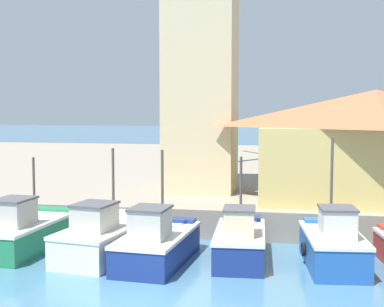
{
  "coord_description": "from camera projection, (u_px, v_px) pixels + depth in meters",
  "views": [
    {
      "loc": [
        4.25,
        -13.88,
        5.57
      ],
      "look_at": [
        -0.16,
        10.1,
        3.5
      ],
      "focal_mm": 50.0,
      "sensor_mm": 36.0,
      "label": 1
    }
  ],
  "objects": [
    {
      "name": "fishing_boat_mid_left",
      "position": [
        157.0,
        243.0,
        19.19
      ],
      "size": [
        2.4,
        4.79,
        4.05
      ],
      "color": "navy",
      "rests_on": "ground"
    },
    {
      "name": "clock_tower",
      "position": [
        201.0,
        29.0,
        27.34
      ],
      "size": [
        4.04,
        4.04,
        17.48
      ],
      "color": "beige",
      "rests_on": "quay_wharf"
    },
    {
      "name": "fishing_boat_left_outer",
      "position": [
        26.0,
        231.0,
        20.97
      ],
      "size": [
        2.33,
        5.09,
        3.61
      ],
      "color": "#237A4C",
      "rests_on": "ground"
    },
    {
      "name": "fishing_boat_left_inner",
      "position": [
        105.0,
        237.0,
        20.1
      ],
      "size": [
        2.88,
        5.15,
        4.05
      ],
      "color": "silver",
      "rests_on": "ground"
    },
    {
      "name": "fishing_boat_center",
      "position": [
        240.0,
        241.0,
        19.53
      ],
      "size": [
        2.04,
        4.39,
        3.78
      ],
      "color": "navy",
      "rests_on": "ground"
    },
    {
      "name": "fishing_boat_mid_right",
      "position": [
        333.0,
        245.0,
        18.74
      ],
      "size": [
        2.31,
        4.3,
        4.53
      ],
      "color": "#2356A8",
      "rests_on": "ground"
    },
    {
      "name": "quay_wharf",
      "position": [
        235.0,
        171.0,
        42.32
      ],
      "size": [
        120.0,
        40.0,
        1.28
      ],
      "primitive_type": "cube",
      "color": "gray",
      "rests_on": "ground"
    },
    {
      "name": "port_crane_near",
      "position": [
        206.0,
        59.0,
        39.57
      ],
      "size": [
        3.92,
        9.22,
        20.42
      ],
      "color": "maroon",
      "rests_on": "quay_wharf"
    },
    {
      "name": "warehouse_right",
      "position": [
        375.0,
        145.0,
        24.28
      ],
      "size": [
        10.63,
        5.5,
        5.13
      ],
      "color": "tan",
      "rests_on": "quay_wharf"
    }
  ]
}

